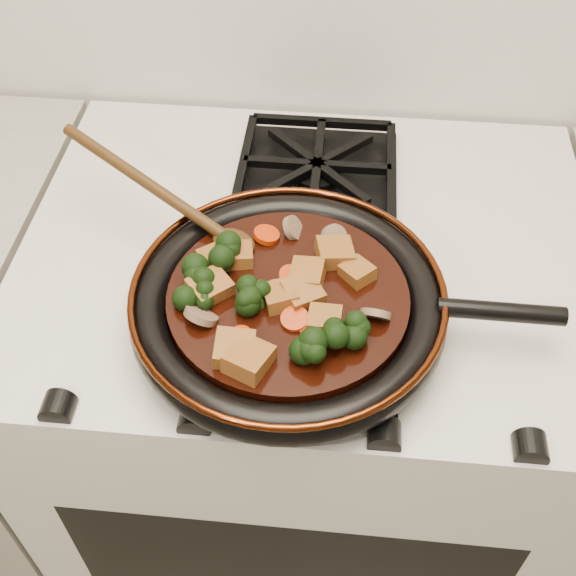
{
  "coord_description": "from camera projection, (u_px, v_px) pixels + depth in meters",
  "views": [
    {
      "loc": [
        0.04,
        1.01,
        1.57
      ],
      "look_at": [
        -0.01,
        1.55,
        0.97
      ],
      "focal_mm": 45.0,
      "sensor_mm": 36.0,
      "label": 1
    }
  ],
  "objects": [
    {
      "name": "carrot_coin_2",
      "position": [
        266.0,
        235.0,
        0.87
      ],
      "size": [
        0.03,
        0.03,
        0.01
      ],
      "primitive_type": "cylinder",
      "rotation": [
        -0.06,
        0.19,
        0.0
      ],
      "color": "#BA2B05",
      "rests_on": "braising_sauce"
    },
    {
      "name": "broccoli_floret_3",
      "position": [
        259.0,
        300.0,
        0.8
      ],
      "size": [
        0.08,
        0.07,
        0.06
      ],
      "primitive_type": null,
      "rotation": [
        0.05,
        0.23,
        3.0
      ],
      "color": "black",
      "rests_on": "braising_sauce"
    },
    {
      "name": "tofu_cube_5",
      "position": [
        280.0,
        297.0,
        0.8
      ],
      "size": [
        0.05,
        0.05,
        0.03
      ],
      "primitive_type": "cube",
      "rotation": [
        -0.06,
        0.11,
        1.93
      ],
      "color": "brown",
      "rests_on": "braising_sauce"
    },
    {
      "name": "tofu_cube_2",
      "position": [
        218.0,
        259.0,
        0.84
      ],
      "size": [
        0.05,
        0.05,
        0.02
      ],
      "primitive_type": "cube",
      "rotation": [
        -0.08,
        0.01,
        2.12
      ],
      "color": "brown",
      "rests_on": "braising_sauce"
    },
    {
      "name": "tofu_cube_7",
      "position": [
        307.0,
        276.0,
        0.82
      ],
      "size": [
        0.04,
        0.04,
        0.03
      ],
      "primitive_type": "cube",
      "rotation": [
        -0.11,
        -0.01,
        1.48
      ],
      "color": "brown",
      "rests_on": "braising_sauce"
    },
    {
      "name": "tofu_cube_10",
      "position": [
        334.0,
        253.0,
        0.85
      ],
      "size": [
        0.05,
        0.05,
        0.03
      ],
      "primitive_type": "cube",
      "rotation": [
        0.11,
        0.04,
        1.8
      ],
      "color": "brown",
      "rests_on": "braising_sauce"
    },
    {
      "name": "broccoli_floret_1",
      "position": [
        308.0,
        349.0,
        0.75
      ],
      "size": [
        0.09,
        0.08,
        0.06
      ],
      "primitive_type": null,
      "rotation": [
        0.06,
        0.05,
        0.84
      ],
      "color": "black",
      "rests_on": "braising_sauce"
    },
    {
      "name": "broccoli_floret_4",
      "position": [
        346.0,
        336.0,
        0.76
      ],
      "size": [
        0.09,
        0.08,
        0.07
      ],
      "primitive_type": null,
      "rotation": [
        -0.16,
        0.16,
        2.4
      ],
      "color": "black",
      "rests_on": "braising_sauce"
    },
    {
      "name": "tofu_cube_4",
      "position": [
        303.0,
        294.0,
        0.8
      ],
      "size": [
        0.06,
        0.06,
        0.03
      ],
      "primitive_type": "cube",
      "rotation": [
        0.01,
        -0.08,
        2.11
      ],
      "color": "brown",
      "rests_on": "braising_sauce"
    },
    {
      "name": "burner_grate_back",
      "position": [
        317.0,
        170.0,
        1.03
      ],
      "size": [
        0.23,
        0.23,
        0.03
      ],
      "primitive_type": null,
      "color": "black",
      "rests_on": "stove"
    },
    {
      "name": "broccoli_floret_5",
      "position": [
        230.0,
        259.0,
        0.84
      ],
      "size": [
        0.09,
        0.09,
        0.06
      ],
      "primitive_type": null,
      "rotation": [
        -0.05,
        0.17,
        2.48
      ],
      "color": "black",
      "rests_on": "braising_sauce"
    },
    {
      "name": "carrot_coin_0",
      "position": [
        276.0,
        292.0,
        0.81
      ],
      "size": [
        0.03,
        0.03,
        0.02
      ],
      "primitive_type": "cylinder",
      "rotation": [
        0.32,
        -0.13,
        0.0
      ],
      "color": "#BA2B05",
      "rests_on": "braising_sauce"
    },
    {
      "name": "tofu_cube_3",
      "position": [
        357.0,
        273.0,
        0.83
      ],
      "size": [
        0.05,
        0.05,
        0.02
      ],
      "primitive_type": "cube",
      "rotation": [
        -0.01,
        0.11,
        2.32
      ],
      "color": "brown",
      "rests_on": "braising_sauce"
    },
    {
      "name": "mushroom_slice_1",
      "position": [
        334.0,
        238.0,
        0.86
      ],
      "size": [
        0.04,
        0.04,
        0.03
      ],
      "primitive_type": "cylinder",
      "rotation": [
        0.71,
        0.0,
        0.74
      ],
      "color": "brown",
      "rests_on": "braising_sauce"
    },
    {
      "name": "carrot_coin_3",
      "position": [
        295.0,
        319.0,
        0.78
      ],
      "size": [
        0.03,
        0.03,
        0.01
      ],
      "primitive_type": "cylinder",
      "rotation": [
        0.18,
        -0.07,
        0.0
      ],
      "color": "#BA2B05",
      "rests_on": "braising_sauce"
    },
    {
      "name": "burner_grate_front",
      "position": [
        300.0,
        320.0,
        0.85
      ],
      "size": [
        0.23,
        0.23,
        0.03
      ],
      "primitive_type": null,
      "color": "black",
      "rests_on": "stove"
    },
    {
      "name": "tofu_cube_0",
      "position": [
        325.0,
        321.0,
        0.78
      ],
      "size": [
        0.04,
        0.04,
        0.02
      ],
      "primitive_type": "cube",
      "rotation": [
        0.0,
        0.03,
        3.09
      ],
      "color": "brown",
      "rests_on": "braising_sauce"
    },
    {
      "name": "tofu_cube_8",
      "position": [
        249.0,
        360.0,
        0.74
      ],
      "size": [
        0.06,
        0.06,
        0.03
      ],
      "primitive_type": "cube",
      "rotation": [
        -0.01,
        0.12,
        1.15
      ],
      "color": "brown",
      "rests_on": "braising_sauce"
    },
    {
      "name": "tofu_cube_1",
      "position": [
        210.0,
        288.0,
        0.81
      ],
      "size": [
        0.06,
        0.06,
        0.03
      ],
      "primitive_type": "cube",
      "rotation": [
        0.09,
        0.02,
        0.73
      ],
      "color": "brown",
      "rests_on": "braising_sauce"
    },
    {
      "name": "skillet",
      "position": [
        290.0,
        303.0,
        0.82
      ],
      "size": [
        0.49,
        0.36,
        0.05
      ],
      "rotation": [
        0.0,
        0.0,
        -0.01
      ],
      "color": "black",
      "rests_on": "burner_grate_front"
    },
    {
      "name": "mushroom_slice_3",
      "position": [
        375.0,
        314.0,
        0.78
      ],
      "size": [
        0.04,
        0.03,
        0.03
      ],
      "primitive_type": "cylinder",
      "rotation": [
        0.99,
        0.0,
        3.02
      ],
      "color": "brown",
      "rests_on": "braising_sauce"
    },
    {
      "name": "stove",
      "position": [
        304.0,
        425.0,
        1.28
      ],
      "size": [
        0.76,
        0.6,
        0.9
      ],
      "primitive_type": "cube",
      "color": "beige",
      "rests_on": "ground"
    },
    {
      "name": "mushroom_slice_0",
      "position": [
        201.0,
        315.0,
        0.78
      ],
      "size": [
        0.05,
        0.05,
        0.03
      ],
      "primitive_type": "cylinder",
      "rotation": [
        0.65,
        0.0,
        2.55
      ],
      "color": "brown",
      "rests_on": "braising_sauce"
    },
    {
      "name": "tofu_cube_9",
      "position": [
        234.0,
        350.0,
        0.75
      ],
      "size": [
        0.04,
        0.04,
        0.03
      ],
      "primitive_type": "cube",
      "rotation": [
        0.08,
        -0.04,
        1.6
      ],
      "color": "brown",
      "rests_on": "braising_sauce"
    },
    {
      "name": "braising_sauce",
      "position": [
        288.0,
        300.0,
        0.82
      ],
      "size": [
        0.27,
        0.27,
        0.02
      ],
      "primitive_type": "cylinder",
      "color": "black",
      "rests_on": "skillet"
    },
    {
      "name": "broccoli_floret_0",
      "position": [
        194.0,
        295.0,
        0.8
      ],
      "size": [
        0.08,
        0.08,
        0.07
      ],
      "primitive_type": null,
      "rotation": [
        -0.08,
        -0.2,
        1.14
      ],
      "color": "black",
      "rests_on": "braising_sauce"
    },
    {
      "name": "carrot_coin_5",
      "position": [
        313.0,
        328.0,
        0.77
      ],
      "size": [
        0.03,
        0.03,
        0.02
      ],
      "primitive_type": "cylinder",
      "rotation": [
        0.23,
        -0.33,
        0.0
      ],
      "color": "#BA2B05",
      "rests_on": "braising_sauce"
    },
    {
      "name": "carrot_coin_4",
      "position": [
        291.0,
        276.0,
        0.83
      ],
      "size": [
        0.03,
        0.03,
        0.02
      ],
      "primitive_type": "cylinder",
      "rotation": [
        0.17,
        0.19,
        0.0
      ],
      "color": "#BA2B05",
      "rests_on": "braising_sauce"
    },
    {
      "name": "broccoli_floret_2",
      "position": [
        196.0,
        279.0,
        0.82
      ],
      "size": [
        0.09,
        0.09,
        0.06
      ],
      "primitive_type": null,
      "rotation": [
        0.07,
        -0.14,
        2.45
      ],
      "color": "black",
      "rests_on": "braising_sauce"
    },
    {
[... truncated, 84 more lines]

